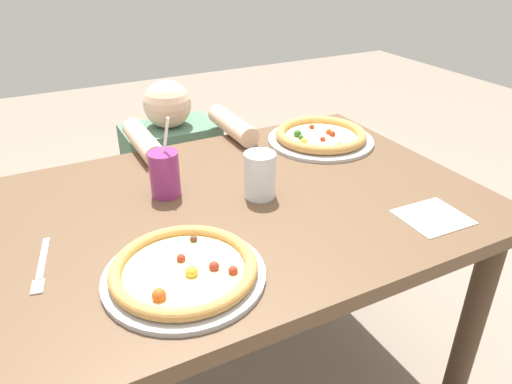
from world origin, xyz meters
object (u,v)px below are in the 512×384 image
at_px(pizza_near, 184,271).
at_px(water_cup_clear, 259,174).
at_px(diner_seated, 177,199).
at_px(pizza_far, 321,136).
at_px(fork, 41,267).
at_px(drink_cup_colored, 165,174).

bearing_deg(pizza_near, water_cup_clear, 38.87).
relative_size(pizza_near, diner_seated, 0.37).
bearing_deg(pizza_far, water_cup_clear, -146.77).
distance_m(pizza_near, water_cup_clear, 0.39).
relative_size(pizza_near, water_cup_clear, 2.71).
relative_size(pizza_far, diner_seated, 0.40).
distance_m(pizza_far, fork, 0.98).
bearing_deg(diner_seated, pizza_far, -46.59).
xyz_separation_m(pizza_near, pizza_far, (0.67, 0.48, 0.00)).
bearing_deg(diner_seated, fork, -125.96).
bearing_deg(water_cup_clear, fork, -172.80).
relative_size(pizza_near, pizza_far, 0.94).
height_order(drink_cup_colored, fork, drink_cup_colored).
bearing_deg(drink_cup_colored, fork, -150.73).
xyz_separation_m(pizza_near, fork, (-0.26, 0.17, -0.02)).
xyz_separation_m(pizza_near, drink_cup_colored, (0.08, 0.37, 0.04)).
xyz_separation_m(water_cup_clear, fork, (-0.57, -0.07, -0.06)).
distance_m(pizza_far, drink_cup_colored, 0.60).
xyz_separation_m(pizza_far, water_cup_clear, (-0.36, -0.24, 0.04)).
relative_size(water_cup_clear, fork, 0.62).
relative_size(water_cup_clear, diner_seated, 0.14).
bearing_deg(water_cup_clear, pizza_near, -141.13).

